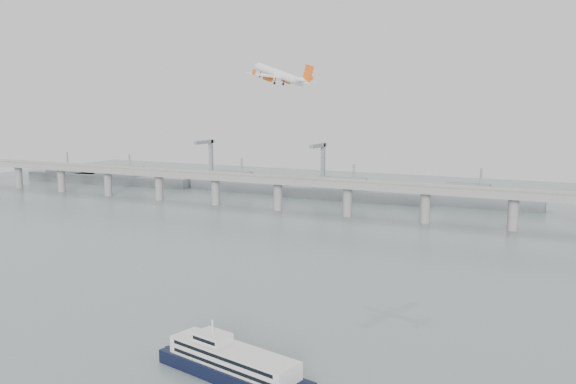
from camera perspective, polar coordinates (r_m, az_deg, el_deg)
The scene contains 5 objects.
ground at distance 205.09m, azimuth -7.03°, elevation -11.98°, with size 900.00×900.00×0.00m, color slate.
bridge at distance 379.69m, azimuth 9.66°, elevation 0.03°, with size 800.00×22.00×23.90m.
distant_fleet at distance 503.80m, azimuth -5.15°, elevation 0.78°, with size 453.00×60.90×40.00m.
ferry at distance 164.20m, azimuth -5.18°, elevation -15.77°, with size 74.83×25.00×14.26m.
airliner at distance 256.26m, azimuth -0.69°, elevation 10.89°, with size 35.29×32.88×12.71m.
Camera 1 is at (107.28, -160.05, 70.26)m, focal length 38.00 mm.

